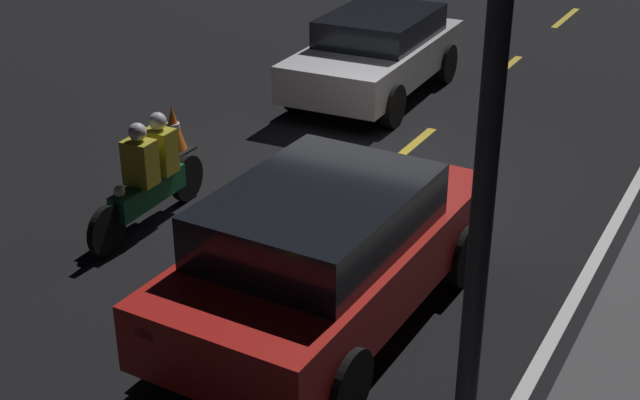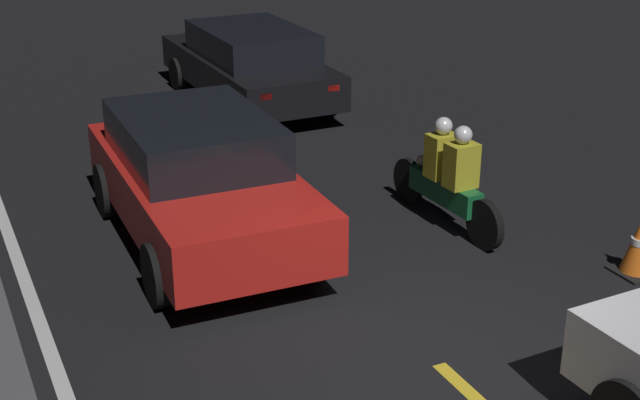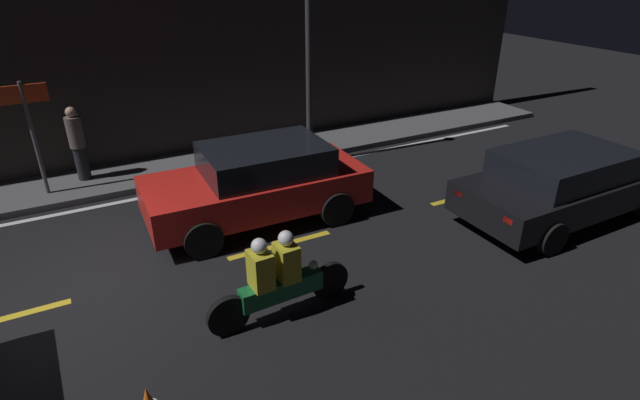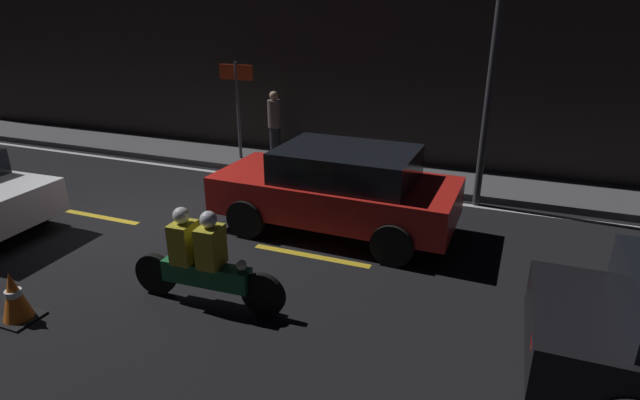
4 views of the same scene
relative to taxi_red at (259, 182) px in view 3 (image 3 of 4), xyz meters
name	(u,v)px [view 3 (image 3 of 4)]	position (x,y,z in m)	size (l,w,h in m)	color
ground_plane	(71,301)	(-3.56, -1.11, -0.82)	(56.00, 56.00, 0.00)	black
raised_curb	(56,190)	(-3.56, 3.25, -0.75)	(28.00, 1.78, 0.15)	#4C4C4F
building_front	(16,25)	(-3.56, 4.29, 2.62)	(28.00, 0.30, 6.89)	#2D2826
lane_dash_d	(281,245)	(-0.06, -1.11, -0.82)	(2.00, 0.14, 0.01)	gold
lane_dash_e	(468,195)	(4.44, -1.11, -0.82)	(2.00, 0.14, 0.01)	gold
lane_solid_kerb	(60,214)	(-3.56, 2.11, -0.82)	(25.20, 0.14, 0.01)	silver
taxi_red	(259,182)	(0.00, 0.00, 0.00)	(4.25, 2.04, 1.53)	red
van_black	(565,182)	(5.37, -2.69, -0.06)	(4.60, 2.01, 1.42)	black
motorcycle	(277,279)	(-0.88, -2.91, -0.18)	(2.25, 0.39, 1.37)	black
pedestrian	(78,143)	(-2.93, 3.43, 0.18)	(0.34, 0.34, 1.68)	black
shop_sign	(28,117)	(-3.71, 2.99, 1.01)	(0.90, 0.08, 2.40)	#4C4C51
street_lamp	(308,30)	(2.21, 2.21, 2.42)	(0.28, 0.28, 5.76)	#333338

